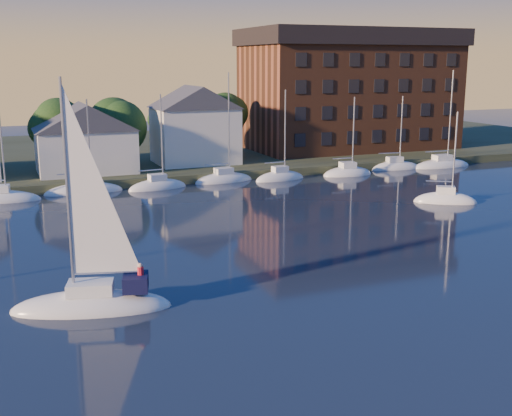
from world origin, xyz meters
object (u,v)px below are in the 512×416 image
clubhouse_east (195,124)px  drifting_sailboat_right (445,202)px  hero_sailboat (94,299)px  clubhouse_centre (85,137)px  condo_block (349,89)px

clubhouse_east → drifting_sailboat_right: size_ratio=1.04×
hero_sailboat → drifting_sailboat_right: 39.88m
clubhouse_east → hero_sailboat: 48.14m
clubhouse_centre → condo_block: size_ratio=0.37×
clubhouse_east → drifting_sailboat_right: clubhouse_east is taller
condo_block → hero_sailboat: (-45.31, -49.72, -9.20)m
hero_sailboat → clubhouse_centre: bearing=-82.5°
clubhouse_east → drifting_sailboat_right: (17.42, -28.24, -5.90)m
hero_sailboat → drifting_sailboat_right: size_ratio=1.39×
drifting_sailboat_right → condo_block: bearing=107.6°
clubhouse_east → drifting_sailboat_right: bearing=-58.3°
condo_block → drifting_sailboat_right: condo_block is taller
hero_sailboat → drifting_sailboat_right: hero_sailboat is taller
clubhouse_centre → hero_sailboat: bearing=-97.2°
condo_block → hero_sailboat: size_ratio=2.19×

